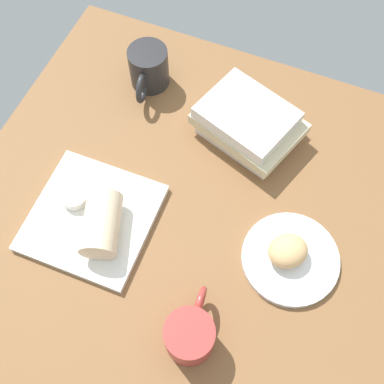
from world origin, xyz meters
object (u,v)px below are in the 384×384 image
Objects in this scene: scone_pastry at (288,251)px; book_stack at (249,123)px; sauce_cup at (74,195)px; second_mug at (190,334)px; coffee_mug at (148,68)px; breakfast_wrap at (101,224)px; square_plate at (92,218)px; round_plate at (290,259)px.

book_stack is (16.35, -24.53, 0.54)cm from scone_pastry.
second_mug is (-32.24, 16.75, 1.78)cm from sauce_cup.
scone_pastry is 0.55× the size of coffee_mug.
book_stack is 1.79× the size of coffee_mug.
coffee_mug is at bearing -91.61° from sauce_cup.
sauce_cup is at bearing 134.86° from breakfast_wrap.
scone_pastry is 43.76cm from sauce_cup.
sauce_cup is 0.44× the size of second_mug.
second_mug is (11.26, 21.35, 0.79)cm from scone_pastry.
sauce_cup is 39.85cm from book_stack.
coffee_mug reaches higher than sauce_cup.
scone_pastry is 0.63× the size of breakfast_wrap.
book_stack is at bearing 41.76° from breakfast_wrap.
scone_pastry is 35.91cm from breakfast_wrap.
square_plate is at bearing -27.73° from second_mug.
sauce_cup reaches higher than square_plate.
book_stack is at bearing 168.70° from coffee_mug.
coffee_mug is (42.54, -29.76, 1.10)cm from scone_pastry.
coffee_mug is at bearing -11.30° from book_stack.
breakfast_wrap is at bearing -28.03° from second_mug.
second_mug reaches higher than square_plate.
scone_pastry is at bearing -4.25° from round_plate.
square_plate is at bearing 54.67° from book_stack.
square_plate is at bearing 96.03° from coffee_mug.
coffee_mug is (26.19, -5.23, 0.56)cm from book_stack.
breakfast_wrap is (34.79, 8.82, 1.29)cm from scone_pastry.
second_mug is at bearing 62.18° from scone_pastry.
sauce_cup reaches higher than round_plate.
square_plate is 38.75cm from book_stack.
second_mug is at bearing 59.85° from round_plate.
coffee_mug reaches higher than book_stack.
round_plate is 37.19cm from breakfast_wrap.
book_stack is at bearing -125.33° from square_plate.
coffee_mug is at bearing 82.05° from breakfast_wrap.
second_mug is at bearing 152.27° from square_plate.
breakfast_wrap is 39.36cm from coffee_mug.
sauce_cup is 34.44cm from coffee_mug.
coffee_mug is at bearing -34.98° from scone_pastry.
square_plate is (38.66, 6.95, -3.05)cm from scone_pastry.
sauce_cup is at bearing 5.79° from round_plate.
round_plate is 53.03cm from coffee_mug.
sauce_cup is (4.85, -2.35, 2.06)cm from square_plate.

